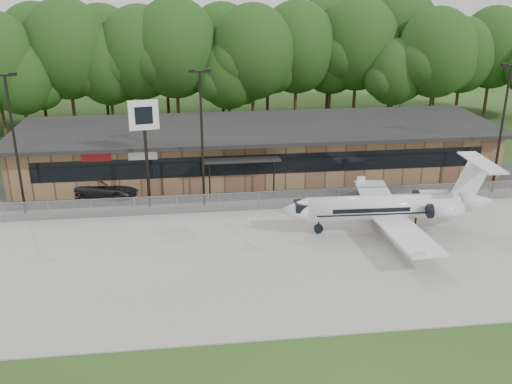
{
  "coord_description": "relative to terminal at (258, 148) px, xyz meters",
  "views": [
    {
      "loc": [
        -6.05,
        -23.55,
        16.25
      ],
      "look_at": [
        -1.62,
        12.0,
        2.65
      ],
      "focal_mm": 40.0,
      "sensor_mm": 36.0,
      "label": 1
    }
  ],
  "objects": [
    {
      "name": "parking_lot",
      "position": [
        0.0,
        -4.44,
        -2.15
      ],
      "size": [
        50.0,
        9.0,
        0.06
      ],
      "primitive_type": "cube",
      "color": "#383835",
      "rests_on": "ground"
    },
    {
      "name": "terminal",
      "position": [
        0.0,
        0.0,
        0.0
      ],
      "size": [
        41.0,
        11.65,
        4.3
      ],
      "color": "olive",
      "rests_on": "ground"
    },
    {
      "name": "pole_sign",
      "position": [
        -9.06,
        -7.14,
        4.0
      ],
      "size": [
        2.13,
        0.6,
        8.08
      ],
      "rotation": [
        0.0,
        0.0,
        0.17
      ],
      "color": "black",
      "rests_on": "ground"
    },
    {
      "name": "ground",
      "position": [
        0.0,
        -23.94,
        -2.18
      ],
      "size": [
        160.0,
        160.0,
        0.0
      ],
      "primitive_type": "plane",
      "color": "#2E4819",
      "rests_on": "ground"
    },
    {
      "name": "suv",
      "position": [
        -12.63,
        -4.38,
        -1.44
      ],
      "size": [
        5.81,
        3.91,
        1.48
      ],
      "primitive_type": "imported",
      "rotation": [
        0.0,
        0.0,
        1.27
      ],
      "color": "#2E2E30",
      "rests_on": "ground"
    },
    {
      "name": "treeline",
      "position": [
        0.0,
        18.06,
        5.32
      ],
      "size": [
        72.0,
        12.0,
        15.0
      ],
      "primitive_type": null,
      "color": "#1F3E13",
      "rests_on": "ground"
    },
    {
      "name": "apron",
      "position": [
        0.0,
        -15.94,
        -2.14
      ],
      "size": [
        64.0,
        18.0,
        0.08
      ],
      "primitive_type": "cube",
      "color": "#9E9B93",
      "rests_on": "ground"
    },
    {
      "name": "business_jet",
      "position": [
        7.26,
        -13.71,
        -0.4
      ],
      "size": [
        14.7,
        13.07,
        4.96
      ],
      "rotation": [
        0.0,
        0.0,
        -0.03
      ],
      "color": "silver",
      "rests_on": "ground"
    },
    {
      "name": "light_pole_right",
      "position": [
        18.0,
        -7.44,
        3.8
      ],
      "size": [
        1.55,
        0.3,
        10.23
      ],
      "color": "black",
      "rests_on": "ground"
    },
    {
      "name": "light_pole_left",
      "position": [
        -18.0,
        -7.44,
        3.8
      ],
      "size": [
        1.55,
        0.3,
        10.23
      ],
      "color": "black",
      "rests_on": "ground"
    },
    {
      "name": "fence",
      "position": [
        0.0,
        -8.94,
        -1.4
      ],
      "size": [
        46.0,
        0.04,
        1.52
      ],
      "color": "gray",
      "rests_on": "ground"
    },
    {
      "name": "radio_mast",
      "position": [
        22.0,
        24.06,
        10.32
      ],
      "size": [
        0.2,
        0.2,
        25.0
      ],
      "primitive_type": "cylinder",
      "color": "gray",
      "rests_on": "ground"
    },
    {
      "name": "light_pole_mid",
      "position": [
        -5.0,
        -7.44,
        3.8
      ],
      "size": [
        1.55,
        0.3,
        10.23
      ],
      "color": "black",
      "rests_on": "ground"
    }
  ]
}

